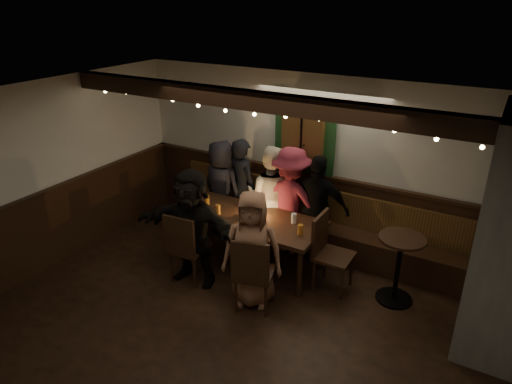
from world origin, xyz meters
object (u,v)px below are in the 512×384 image
Objects in this scene: chair_near_right at (252,271)px; person_b at (242,187)px; person_g at (252,249)px; chair_end at (327,248)px; person_e at (317,208)px; high_top at (399,261)px; person_f at (192,227)px; dining_table at (249,221)px; person_c at (271,196)px; person_a at (222,187)px; chair_near_left at (185,244)px; person_d at (291,201)px.

chair_near_right is 2.04m from person_b.
person_g is at bearing 144.74° from person_b.
person_e reaches higher than chair_end.
person_g is at bearing -148.88° from high_top.
chair_end is 1.78m from person_f.
chair_near_right is at bearing -56.90° from dining_table.
chair_near_right is at bearing -122.09° from chair_end.
person_b reaches higher than chair_end.
chair_near_right is at bearing -80.81° from person_g.
dining_table is at bearing 36.57° from person_e.
person_c is 1.51m from person_g.
person_c reaches higher than person_b.
person_f reaches higher than person_b.
person_c is at bearing 151.48° from chair_end.
dining_table reaches higher than high_top.
dining_table is 1.18m from chair_end.
person_b is (-0.57, 0.75, 0.11)m from dining_table.
person_e is (0.75, 0.66, 0.10)m from dining_table.
person_e is (0.16, 1.57, 0.22)m from chair_near_right.
person_g is at bearing 143.10° from person_a.
person_g reaches higher than chair_near_left.
high_top is at bearing 10.53° from person_g.
person_b is at bearing -8.69° from person_e.
dining_table is 1.37× the size of person_a.
high_top is (1.47, 1.09, 0.00)m from chair_near_right.
chair_near_left is 0.64× the size of person_c.
high_top is 2.66m from person_f.
person_f is at bearing 57.66° from person_d.
high_top is 2.69m from person_b.
chair_near_left is at bearing -153.24° from chair_end.
person_a is at bearing 162.95° from chair_end.
chair_end reaches higher than dining_table.
dining_table is 1.33× the size of person_e.
person_b is (-0.07, 1.57, 0.23)m from chair_near_left.
person_a is 0.96× the size of person_c.
person_f is (-0.77, -1.36, -0.01)m from person_d.
person_d reaches higher than high_top.
person_f is at bearing -120.26° from dining_table.
person_f is (0.47, -1.39, 0.04)m from person_a.
person_d is 1.04× the size of person_e.
person_b is 1.32m from person_e.
person_c is 1.05× the size of person_g.
person_d reaches higher than person_e.
person_f is (-1.01, 0.18, 0.24)m from chair_near_right.
chair_near_left is at bearing 60.94° from person_c.
person_g is at bearing 3.76° from chair_near_left.
high_top is at bearing 21.46° from chair_near_left.
person_a is 1.65m from person_e.
person_e is at bearing -178.02° from person_d.
chair_end is at bearing 26.76° from chair_near_left.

